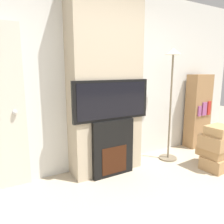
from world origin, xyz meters
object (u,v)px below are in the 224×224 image
Objects in this scene: television at (112,100)px; box_stack at (217,148)px; fireplace at (112,148)px; floor_lamp at (172,85)px; bookshelf at (198,111)px.

television reaches higher than box_stack.
fireplace is 1.62m from box_stack.
floor_lamp reaches higher than television.
television is 1.79m from box_stack.
fireplace is at bearing 90.00° from television.
bookshelf is (0.95, 0.20, -0.55)m from floor_lamp.
box_stack is at bearing -58.84° from floor_lamp.
television is at bearing -179.38° from floor_lamp.
floor_lamp is at bearing 0.62° from television.
television is 1.12m from floor_lamp.
television is at bearing -174.01° from bookshelf.
fireplace is 0.58× the size of bookshelf.
fireplace is at bearing -174.06° from bookshelf.
television is 2.11m from bookshelf.
fireplace reaches higher than box_stack.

